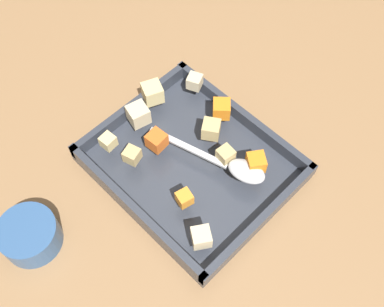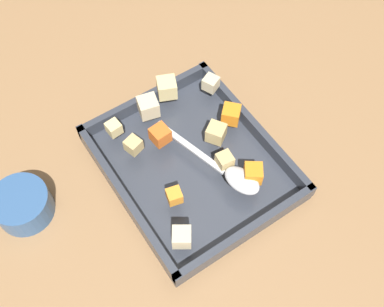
# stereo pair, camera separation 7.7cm
# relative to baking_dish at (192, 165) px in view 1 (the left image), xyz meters

# --- Properties ---
(ground_plane) EXTENTS (4.00, 4.00, 0.00)m
(ground_plane) POSITION_rel_baking_dish_xyz_m (-0.00, 0.01, -0.01)
(ground_plane) COLOR #936D47
(baking_dish) EXTENTS (0.32, 0.27, 0.04)m
(baking_dish) POSITION_rel_baking_dish_xyz_m (0.00, 0.00, 0.00)
(baking_dish) COLOR #333842
(baking_dish) RESTS_ON ground_plane
(carrot_chunk_corner_ne) EXTENTS (0.03, 0.03, 0.03)m
(carrot_chunk_corner_ne) POSITION_rel_baking_dish_xyz_m (-0.06, -0.03, 0.04)
(carrot_chunk_corner_ne) COLOR orange
(carrot_chunk_corner_ne) RESTS_ON baking_dish
(carrot_chunk_front_center) EXTENTS (0.03, 0.03, 0.02)m
(carrot_chunk_front_center) POSITION_rel_baking_dish_xyz_m (0.05, -0.07, 0.04)
(carrot_chunk_front_center) COLOR orange
(carrot_chunk_front_center) RESTS_ON baking_dish
(carrot_chunk_under_handle) EXTENTS (0.04, 0.04, 0.03)m
(carrot_chunk_under_handle) POSITION_rel_baking_dish_xyz_m (-0.03, 0.10, 0.04)
(carrot_chunk_under_handle) COLOR orange
(carrot_chunk_under_handle) RESTS_ON baking_dish
(carrot_chunk_rim_edge) EXTENTS (0.04, 0.04, 0.03)m
(carrot_chunk_rim_edge) POSITION_rel_baking_dish_xyz_m (0.09, 0.06, 0.04)
(carrot_chunk_rim_edge) COLOR orange
(carrot_chunk_rim_edge) RESTS_ON baking_dish
(potato_chunk_center) EXTENTS (0.03, 0.03, 0.02)m
(potato_chunk_center) POSITION_rel_baking_dish_xyz_m (-0.10, 0.11, 0.04)
(potato_chunk_center) COLOR beige
(potato_chunk_center) RESTS_ON baking_dish
(potato_chunk_near_left) EXTENTS (0.02, 0.02, 0.02)m
(potato_chunk_near_left) POSITION_rel_baking_dish_xyz_m (-0.11, -0.08, 0.04)
(potato_chunk_near_left) COLOR #E0CC89
(potato_chunk_near_left) RESTS_ON baking_dish
(potato_chunk_back_center) EXTENTS (0.04, 0.04, 0.03)m
(potato_chunk_back_center) POSITION_rel_baking_dish_xyz_m (-0.12, -0.01, 0.05)
(potato_chunk_back_center) COLOR beige
(potato_chunk_back_center) RESTS_ON baking_dish
(potato_chunk_mid_left) EXTENTS (0.04, 0.04, 0.03)m
(potato_chunk_mid_left) POSITION_rel_baking_dish_xyz_m (-0.01, 0.05, 0.04)
(potato_chunk_mid_left) COLOR tan
(potato_chunk_mid_left) RESTS_ON baking_dish
(potato_chunk_far_right) EXTENTS (0.03, 0.03, 0.02)m
(potato_chunk_far_right) POSITION_rel_baking_dish_xyz_m (0.04, 0.04, 0.04)
(potato_chunk_far_right) COLOR tan
(potato_chunk_far_right) RESTS_ON baking_dish
(potato_chunk_corner_se) EXTENTS (0.04, 0.04, 0.03)m
(potato_chunk_corner_se) POSITION_rel_baking_dish_xyz_m (-0.13, 0.04, 0.05)
(potato_chunk_corner_se) COLOR #E0CC89
(potato_chunk_corner_se) RESTS_ON baking_dish
(potato_chunk_mid_right) EXTENTS (0.03, 0.03, 0.02)m
(potato_chunk_mid_right) POSITION_rel_baking_dish_xyz_m (-0.07, -0.07, 0.04)
(potato_chunk_mid_right) COLOR tan
(potato_chunk_mid_right) RESTS_ON baking_dish
(potato_chunk_near_right) EXTENTS (0.04, 0.04, 0.03)m
(potato_chunk_near_right) POSITION_rel_baking_dish_xyz_m (0.11, -0.09, 0.04)
(potato_chunk_near_right) COLOR beige
(potato_chunk_near_right) RESTS_ON baking_dish
(serving_spoon) EXTENTS (0.21, 0.08, 0.02)m
(serving_spoon) POSITION_rel_baking_dish_xyz_m (0.07, 0.03, 0.04)
(serving_spoon) COLOR silver
(serving_spoon) RESTS_ON baking_dish
(small_prep_bowl) EXTENTS (0.09, 0.09, 0.05)m
(small_prep_bowl) POSITION_rel_baking_dish_xyz_m (-0.09, -0.27, 0.01)
(small_prep_bowl) COLOR #33598C
(small_prep_bowl) RESTS_ON ground_plane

